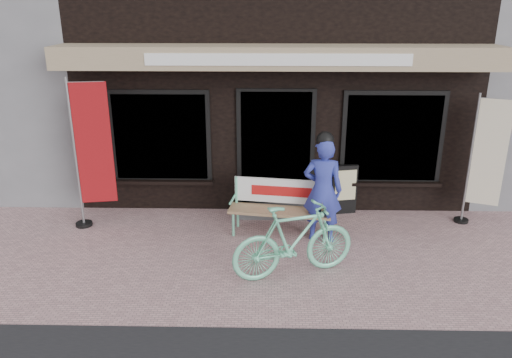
{
  "coord_description": "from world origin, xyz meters",
  "views": [
    {
      "loc": [
        -0.16,
        -6.36,
        3.58
      ],
      "look_at": [
        -0.31,
        0.7,
        1.05
      ],
      "focal_mm": 35.0,
      "sensor_mm": 36.0,
      "label": 1
    }
  ],
  "objects_px": {
    "bicycle": "(294,240)",
    "menu_stand": "(344,189)",
    "person": "(323,188)",
    "nobori_red": "(91,152)",
    "bench": "(281,203)",
    "nobori_cream": "(485,160)"
  },
  "relations": [
    {
      "from": "bench",
      "to": "bicycle",
      "type": "height_order",
      "value": "bicycle"
    },
    {
      "from": "person",
      "to": "menu_stand",
      "type": "bearing_deg",
      "value": 72.95
    },
    {
      "from": "bicycle",
      "to": "nobori_cream",
      "type": "distance_m",
      "value": 3.68
    },
    {
      "from": "nobori_cream",
      "to": "bicycle",
      "type": "bearing_deg",
      "value": -129.74
    },
    {
      "from": "person",
      "to": "bicycle",
      "type": "height_order",
      "value": "person"
    },
    {
      "from": "bicycle",
      "to": "nobori_cream",
      "type": "relative_size",
      "value": 0.79
    },
    {
      "from": "person",
      "to": "nobori_red",
      "type": "distance_m",
      "value": 3.74
    },
    {
      "from": "bench",
      "to": "menu_stand",
      "type": "relative_size",
      "value": 1.87
    },
    {
      "from": "bench",
      "to": "bicycle",
      "type": "xyz_separation_m",
      "value": [
        0.15,
        -1.35,
        0.01
      ]
    },
    {
      "from": "nobori_red",
      "to": "bicycle",
      "type": "bearing_deg",
      "value": -35.69
    },
    {
      "from": "bench",
      "to": "menu_stand",
      "type": "bearing_deg",
      "value": 43.12
    },
    {
      "from": "bench",
      "to": "menu_stand",
      "type": "distance_m",
      "value": 1.39
    },
    {
      "from": "person",
      "to": "nobori_cream",
      "type": "xyz_separation_m",
      "value": [
        2.69,
        0.62,
        0.28
      ]
    },
    {
      "from": "bicycle",
      "to": "nobori_red",
      "type": "bearing_deg",
      "value": 44.92
    },
    {
      "from": "bicycle",
      "to": "menu_stand",
      "type": "distance_m",
      "value": 2.36
    },
    {
      "from": "nobori_cream",
      "to": "nobori_red",
      "type": "bearing_deg",
      "value": -156.8
    },
    {
      "from": "nobori_cream",
      "to": "menu_stand",
      "type": "relative_size",
      "value": 2.48
    },
    {
      "from": "bicycle",
      "to": "menu_stand",
      "type": "relative_size",
      "value": 1.95
    },
    {
      "from": "person",
      "to": "bench",
      "type": "bearing_deg",
      "value": 168.82
    },
    {
      "from": "bicycle",
      "to": "nobori_red",
      "type": "xyz_separation_m",
      "value": [
        -3.2,
        1.56,
        0.76
      ]
    },
    {
      "from": "bench",
      "to": "nobori_cream",
      "type": "xyz_separation_m",
      "value": [
        3.33,
        0.39,
        0.62
      ]
    },
    {
      "from": "person",
      "to": "nobori_cream",
      "type": "height_order",
      "value": "nobori_cream"
    }
  ]
}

